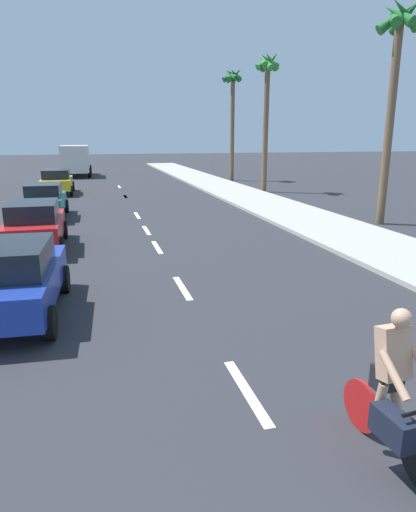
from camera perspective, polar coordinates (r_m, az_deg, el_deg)
name	(u,v)px	position (r m, az deg, el deg)	size (l,w,h in m)	color
ground_plane	(142,224)	(19.26, -8.34, 4.07)	(160.00, 160.00, 0.00)	#2D2D33
sidewalk_strip	(279,209)	(23.00, 9.06, 5.98)	(3.60, 80.00, 0.14)	#B2ADA3
lane_stripe_2	(247,391)	(6.84, 4.95, -16.72)	(0.16, 1.80, 0.01)	white
lane_stripe_3	(182,288)	(11.02, -3.28, -4.06)	(0.16, 1.80, 0.01)	white
lane_stripe_4	(157,247)	(15.10, -6.50, 1.12)	(0.16, 1.80, 0.01)	white
lane_stripe_5	(147,230)	(17.89, -7.83, 3.26)	(0.16, 1.80, 0.01)	white
lane_stripe_6	(137,215)	(21.38, -9.00, 5.13)	(0.16, 1.80, 0.01)	white
lane_stripe_7	(125,196)	(28.36, -10.47, 7.46)	(0.16, 1.80, 0.01)	white
lane_stripe_8	(125,197)	(28.32, -10.46, 7.45)	(0.16, 1.80, 0.01)	white
lane_stripe_9	(119,187)	(34.04, -11.22, 8.64)	(0.16, 1.80, 0.01)	white
cyclist	(393,394)	(5.58, 22.44, -15.98)	(0.64, 1.71, 1.82)	black
parked_car_blue	(14,278)	(9.87, -23.48, -2.54)	(1.98, 3.97, 1.57)	#1E389E
parked_car_red	(35,224)	(15.67, -21.17, 3.82)	(1.85, 3.94, 1.57)	red
parked_car_teal	(45,200)	(21.60, -20.05, 6.74)	(1.85, 3.88, 1.57)	#14727A
parked_car_yellow	(57,181)	(30.64, -18.69, 9.05)	(2.01, 4.33, 1.57)	gold
delivery_truck	(76,160)	(43.96, -16.49, 11.66)	(2.77, 6.28, 2.80)	beige
palm_tree_mid	(396,57)	(20.33, 22.87, 22.28)	(1.65, 1.87, 8.71)	brown
palm_tree_far	(267,83)	(30.45, 7.54, 21.04)	(1.56, 1.87, 8.84)	brown
palm_tree_distant	(233,92)	(38.29, 3.17, 20.12)	(1.66, 1.88, 9.00)	brown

